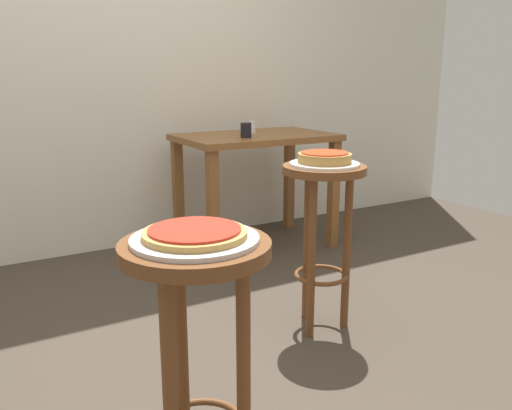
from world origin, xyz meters
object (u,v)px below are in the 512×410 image
stool_middle (323,212)px  pizza_middle (325,157)px  cup_near_edge (246,130)px  serving_plate_middle (324,164)px  serving_plate_foreground (195,239)px  dining_table (256,154)px  condiment_shaker (253,127)px  pizza_foreground (195,233)px  stool_foreground (197,323)px

stool_middle → pizza_middle: 0.24m
cup_near_edge → stool_middle: bearing=-100.5°
stool_middle → serving_plate_middle: 0.21m
serving_plate_foreground → dining_table: (1.25, 1.87, -0.13)m
cup_near_edge → condiment_shaker: size_ratio=1.15×
dining_table → serving_plate_foreground: bearing=-123.8°
pizza_foreground → condiment_shaker: size_ratio=3.14×
serving_plate_middle → cup_near_edge: size_ratio=3.32×
stool_foreground → serving_plate_foreground: bearing=180.0°
pizza_middle → dining_table: 1.23m
dining_table → pizza_foreground: bearing=-123.8°
pizza_middle → cup_near_edge: size_ratio=2.54×
stool_foreground → serving_plate_middle: 1.17m
dining_table → stool_middle: bearing=-106.1°
serving_plate_middle → serving_plate_foreground: bearing=-142.5°
serving_plate_foreground → pizza_foreground: size_ratio=1.23×
serving_plate_middle → dining_table: serving_plate_middle is taller
cup_near_edge → condiment_shaker: 0.26m
stool_foreground → pizza_foreground: (0.00, 0.00, 0.23)m
stool_foreground → pizza_middle: size_ratio=3.27×
stool_foreground → stool_middle: (0.92, 0.70, 0.00)m
pizza_middle → dining_table: (0.34, 1.17, -0.16)m
stool_foreground → serving_plate_foreground: (-0.00, 0.00, 0.21)m
serving_plate_foreground → pizza_middle: (0.92, 0.70, 0.03)m
pizza_foreground → cup_near_edge: 2.06m
stool_foreground → stool_middle: bearing=37.5°
serving_plate_foreground → serving_plate_middle: size_ratio=1.01×
pizza_middle → stool_middle: bearing=-7.1°
stool_foreground → condiment_shaker: condiment_shaker is taller
stool_middle → pizza_middle: pizza_middle is taller
stool_middle → cup_near_edge: 1.08m
serving_plate_foreground → serving_plate_middle: 1.16m
pizza_foreground → serving_plate_middle: bearing=37.5°
stool_foreground → condiment_shaker: size_ratio=9.55×
pizza_foreground → serving_plate_middle: pizza_foreground is taller
pizza_middle → cup_near_edge: bearing=79.5°
pizza_foreground → condiment_shaker: 2.32m
stool_foreground → dining_table: (1.25, 1.87, 0.08)m
stool_foreground → cup_near_edge: (1.11, 1.74, 0.26)m
serving_plate_middle → condiment_shaker: size_ratio=3.82×
stool_middle → cup_near_edge: cup_near_edge is taller
serving_plate_foreground → cup_near_edge: cup_near_edge is taller
stool_foreground → pizza_middle: (0.92, 0.70, 0.24)m
cup_near_edge → pizza_middle: bearing=-100.5°
pizza_middle → condiment_shaker: (0.35, 1.24, 0.01)m
cup_near_edge → condiment_shaker: bearing=51.2°
stool_foreground → serving_plate_foreground: size_ratio=2.48×
serving_plate_foreground → pizza_middle: pizza_middle is taller
stool_foreground → serving_plate_middle: (0.92, 0.70, 0.21)m
stool_middle → dining_table: bearing=73.9°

